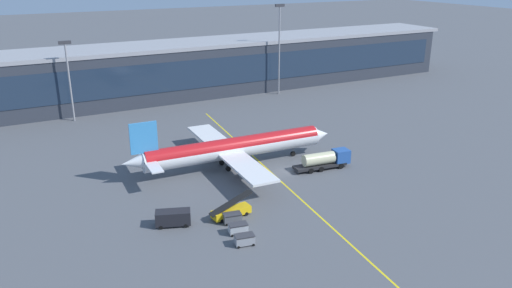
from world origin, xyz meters
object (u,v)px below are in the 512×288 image
Objects in this scene: fuel_tanker at (326,160)px; baggage_cart_0 at (244,239)px; baggage_cart_1 at (238,228)px; baggage_cart_2 at (232,218)px; belt_loader at (231,211)px; crew_van at (172,217)px; main_airliner at (234,148)px.

fuel_tanker reaches higher than baggage_cart_0.
baggage_cart_1 is at bearing -150.59° from fuel_tanker.
baggage_cart_0 is 3.20m from baggage_cart_1.
baggage_cart_1 and baggage_cart_2 have the same top height.
baggage_cart_0 is at bearing -102.57° from belt_loader.
fuel_tanker is 2.03× the size of crew_van.
fuel_tanker is 3.82× the size of baggage_cart_1.
main_airliner reaches higher than belt_loader.
crew_van is 1.88× the size of baggage_cart_1.
baggage_cart_0 is (-25.21, -17.03, -0.96)m from fuel_tanker.
crew_van is (-8.61, 1.60, 0.32)m from belt_loader.
baggage_cart_2 is (-9.47, -19.43, -2.93)m from main_airliner.
baggage_cart_0 is at bearing -100.35° from baggage_cart_2.
crew_van is 8.64m from baggage_cart_2.
main_airliner reaches higher than fuel_tanker.
belt_loader is at bearing -158.85° from fuel_tanker.
belt_loader is (-8.84, -17.76, -2.72)m from main_airliner.
main_airliner is 5.88× the size of belt_loader.
main_airliner is at bearing 64.01° from baggage_cart_2.
fuel_tanker is at bearing 29.41° from baggage_cart_1.
baggage_cart_1 is (0.58, 3.15, 0.00)m from baggage_cart_0.
crew_van is (-32.04, -7.47, -0.43)m from fuel_tanker.
belt_loader is 4.97m from baggage_cart_1.
fuel_tanker is 1.58× the size of belt_loader.
crew_van reaches higher than baggage_cart_2.
belt_loader is at bearing 77.43° from baggage_cart_0.
fuel_tanker is 3.82× the size of baggage_cart_0.
baggage_cart_0 is at bearing -100.35° from baggage_cart_1.
fuel_tanker reaches higher than baggage_cart_2.
crew_van is (-17.45, -16.15, -2.40)m from main_airliner.
crew_van reaches higher than baggage_cart_0.
baggage_cart_2 is at bearing -115.99° from main_airliner.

